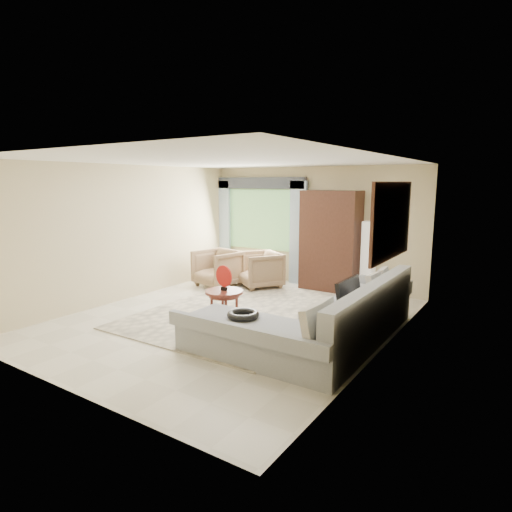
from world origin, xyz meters
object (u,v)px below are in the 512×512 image
Objects in this scene: potted_plant at (228,263)px; armoire at (330,241)px; armchair_right at (260,270)px; floor_lamp at (368,259)px; tv_screen at (349,296)px; coffee_table at (224,308)px; armchair_left at (218,268)px; sectional_sofa at (326,325)px.

armoire is (2.72, -0.02, 0.76)m from potted_plant.
floor_lamp reaches higher than armchair_right.
tv_screen reaches higher than coffee_table.
floor_lamp is at bearing 51.01° from armchair_right.
coffee_table is at bearing -34.57° from armchair_right.
armchair_right is 0.41× the size of armoire.
armchair_left reaches higher than coffee_table.
coffee_table is 2.75m from armchair_left.
armchair_left is at bearing 154.92° from tv_screen.
floor_lamp is (0.80, 0.06, -0.30)m from armoire.
potted_plant is (-4.22, 2.78, -0.43)m from tv_screen.
armchair_left is (-3.70, 1.73, -0.32)m from tv_screen.
armchair_right is at bearing -156.80° from armoire.
sectional_sofa is 0.53m from tv_screen.
armoire is (0.41, 3.10, 0.74)m from coffee_table.
armchair_left is at bearing 130.67° from coffee_table.
armoire is at bearing -175.71° from floor_lamp.
sectional_sofa is 2.31× the size of floor_lamp.
armchair_right is (-2.88, 2.16, -0.33)m from tv_screen.
tv_screen is 3.62m from armchair_right.
armchair_right is 0.57× the size of floor_lamp.
coffee_table is at bearing -37.57° from armchair_left.
tv_screen reaches higher than potted_plant.
floor_lamp reaches higher than armchair_left.
potted_plant is at bearing 127.95° from armchair_left.
coffee_table is at bearing -53.62° from potted_plant.
potted_plant is 2.82m from armoire.
potted_plant is 3.55m from floor_lamp.
potted_plant is at bearing -170.35° from armchair_right.
floor_lamp reaches higher than potted_plant.
floor_lamp is (1.21, 3.16, 0.44)m from coffee_table.
tv_screen is 5.07m from potted_plant.
tv_screen is 1.26× the size of potted_plant.
tv_screen is 0.35× the size of armoire.
sectional_sofa is 3.49m from armchair_right.
sectional_sofa is 4.91m from potted_plant.
floor_lamp reaches higher than tv_screen.
armoire is 1.40× the size of floor_lamp.
armchair_left is 1.03× the size of armchair_right.
potted_plant is at bearing 143.51° from sectional_sofa.
tv_screen is 0.86× the size of armchair_right.
armchair_left is 1.17m from potted_plant.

